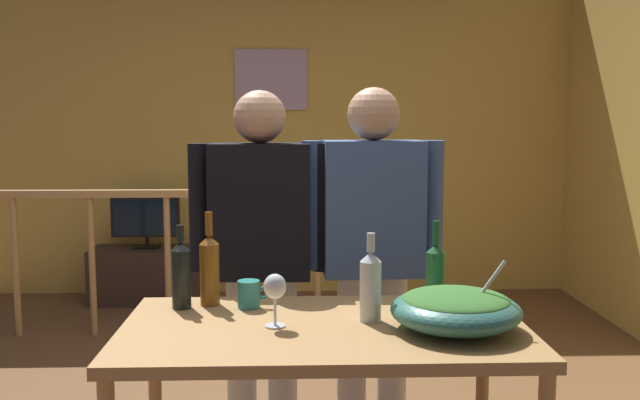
{
  "coord_description": "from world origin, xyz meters",
  "views": [
    {
      "loc": [
        0.14,
        -3.29,
        1.51
      ],
      "look_at": [
        0.24,
        -0.57,
        1.2
      ],
      "focal_mm": 40.47,
      "sensor_mm": 36.0,
      "label": 1
    }
  ],
  "objects": [
    {
      "name": "stair_railing",
      "position": [
        -0.25,
        1.63,
        0.66
      ],
      "size": [
        3.19,
        0.1,
        1.06
      ],
      "color": "#B2844C",
      "rests_on": "ground_plane"
    },
    {
      "name": "salad_bowl",
      "position": [
        0.67,
        -1.01,
        0.89
      ],
      "size": [
        0.43,
        0.43,
        0.23
      ],
      "color": "#337060",
      "rests_on": "serving_table"
    },
    {
      "name": "tv_console",
      "position": [
        -1.05,
        2.53,
        0.22
      ],
      "size": [
        0.9,
        0.4,
        0.44
      ],
      "primitive_type": "cube",
      "color": "#38281E",
      "rests_on": "ground_plane"
    },
    {
      "name": "flat_screen_tv",
      "position": [
        -1.05,
        2.5,
        0.69
      ],
      "size": [
        0.54,
        0.12,
        0.42
      ],
      "color": "black",
      "rests_on": "tv_console"
    },
    {
      "name": "mug_teal",
      "position": [
        -0.02,
        -0.7,
        0.86
      ],
      "size": [
        0.12,
        0.08,
        0.1
      ],
      "color": "teal",
      "rests_on": "serving_table"
    },
    {
      "name": "framed_picture",
      "position": [
        -0.04,
        2.82,
        1.81
      ],
      "size": [
        0.6,
        0.03,
        0.5
      ],
      "primitive_type": "cube",
      "color": "#B598AF"
    },
    {
      "name": "back_wall",
      "position": [
        0.0,
        2.88,
        1.43
      ],
      "size": [
        5.06,
        0.1,
        2.87
      ],
      "primitive_type": "cube",
      "color": "gold",
      "rests_on": "ground_plane"
    },
    {
      "name": "wine_bottle_amber",
      "position": [
        -0.17,
        -0.66,
        0.95
      ],
      "size": [
        0.07,
        0.07,
        0.35
      ],
      "color": "brown",
      "rests_on": "serving_table"
    },
    {
      "name": "wine_glass",
      "position": [
        0.08,
        -0.95,
        0.94
      ],
      "size": [
        0.08,
        0.08,
        0.18
      ],
      "color": "silver",
      "rests_on": "serving_table"
    },
    {
      "name": "wine_bottle_dark",
      "position": [
        -0.27,
        -0.7,
        0.94
      ],
      "size": [
        0.07,
        0.07,
        0.31
      ],
      "color": "black",
      "rests_on": "serving_table"
    },
    {
      "name": "person_standing_left",
      "position": [
        0.0,
        -0.21,
        0.97
      ],
      "size": [
        0.62,
        0.24,
        1.62
      ],
      "rotation": [
        0.0,
        0.0,
        3.11
      ],
      "color": "beige",
      "rests_on": "ground_plane"
    },
    {
      "name": "wine_bottle_clear",
      "position": [
        0.4,
        -0.89,
        0.94
      ],
      "size": [
        0.07,
        0.07,
        0.31
      ],
      "color": "silver",
      "rests_on": "serving_table"
    },
    {
      "name": "wine_bottle_green",
      "position": [
        0.66,
        -0.72,
        0.94
      ],
      "size": [
        0.07,
        0.07,
        0.32
      ],
      "color": "#1E5628",
      "rests_on": "serving_table"
    },
    {
      "name": "person_standing_right",
      "position": [
        0.49,
        -0.21,
        0.97
      ],
      "size": [
        0.62,
        0.24,
        1.63
      ],
      "rotation": [
        0.0,
        0.0,
        3.18
      ],
      "color": "beige",
      "rests_on": "ground_plane"
    },
    {
      "name": "serving_table",
      "position": [
        0.24,
        -0.93,
        0.73
      ],
      "size": [
        1.36,
        0.78,
        0.81
      ],
      "color": "#B2844C",
      "rests_on": "ground_plane"
    }
  ]
}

